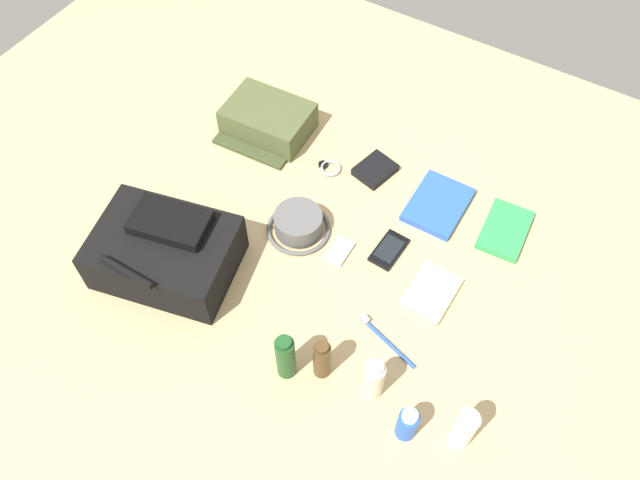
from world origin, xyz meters
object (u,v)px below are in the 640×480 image
Objects in this scene: shampoo_bottle at (286,357)px; media_player at (340,251)px; toiletry_pouch at (268,120)px; notepad at (431,293)px; deodorant_spray at (407,424)px; bucket_hat at (298,224)px; cell_phone at (389,250)px; travel_guidebook at (438,205)px; wallet at (375,170)px; paperback_novel at (505,230)px; wristwatch at (330,168)px; backpack at (166,251)px; lotion_bottle at (373,379)px; cologne_bottle at (322,359)px; toothbrush at (384,338)px; toothpaste_tube at (464,429)px.

media_player is at bearing -80.19° from shampoo_bottle.
toiletry_pouch is 0.72m from notepad.
deodorant_spray reaches higher than media_player.
cell_phone is (-0.24, -0.07, -0.02)m from bucket_hat.
travel_guidebook is 0.21m from wallet.
wallet is (0.40, -0.01, 0.00)m from paperback_novel.
media_player is at bearing 125.88° from wristwatch.
bucket_hat is (-0.23, -0.27, -0.04)m from backpack.
wristwatch is at bearing -68.58° from shampoo_bottle.
wallet is at bearing -5.56° from travel_guidebook.
bucket_hat is at bearing -61.77° from shampoo_bottle.
paperback_novel is (-0.10, -0.58, -0.06)m from lotion_bottle.
lotion_bottle is 1.02× the size of cologne_bottle.
bucket_hat is 1.59× the size of deodorant_spray.
wristwatch is (0.28, -0.17, -0.00)m from cell_phone.
bucket_hat is at bearing -37.67° from lotion_bottle.
wristwatch is at bearing -80.48° from bucket_hat.
bucket_hat is 0.41m from cologne_bottle.
media_player is at bearing 39.20° from paperback_novel.
media_player is (0.11, 0.07, -0.00)m from cell_phone.
cell_phone is 0.66× the size of toothbrush.
toothpaste_tube is 1.14× the size of lotion_bottle.
cologne_bottle is 1.62× the size of media_player.
paperback_novel is at bearing -149.66° from bucket_hat.
wristwatch is (-0.19, -0.50, -0.06)m from backpack.
media_player is (-0.41, 0.27, -0.04)m from toiletry_pouch.
cologne_bottle is (-0.26, 0.32, 0.04)m from bucket_hat.
cologne_bottle is at bearing 129.83° from bucket_hat.
toiletry_pouch is 1.41× the size of paperback_novel.
backpack is 0.75m from travel_guidebook.
toothbrush is (-0.22, 0.17, 0.00)m from media_player.
travel_guidebook is at bearing -120.38° from media_player.
toothpaste_tube is at bearing 179.14° from lotion_bottle.
toothpaste_tube reaches higher than media_player.
cell_phone reaches higher than wristwatch.
cell_phone is 1.39× the size of media_player.
paperback_novel is (-0.76, -0.02, -0.03)m from toiletry_pouch.
shampoo_bottle is at bearing 126.90° from toiletry_pouch.
notepad is (-0.10, 0.26, -0.00)m from travel_guidebook.
deodorant_spray reaches higher than paperback_novel.
paperback_novel reaches higher than cell_phone.
toothpaste_tube is 0.88× the size of paperback_novel.
notepad is (-0.01, -0.30, -0.06)m from lotion_bottle.
travel_guidebook is 0.28m from notepad.
lotion_bottle is at bearing 130.97° from media_player.
bucket_hat is at bearing 30.34° from paperback_novel.
wallet is at bearing -62.38° from lotion_bottle.
media_player is (0.48, -0.30, -0.07)m from toothpaste_tube.
shampoo_bottle is at bearing 168.20° from backpack.
notepad is at bearing -179.35° from bucket_hat.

